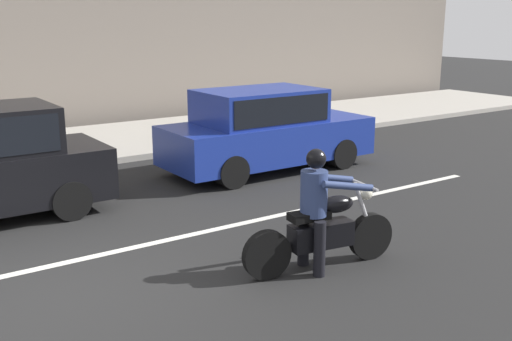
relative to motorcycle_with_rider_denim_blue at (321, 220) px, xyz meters
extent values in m
plane|color=black|center=(-3.19, 1.12, -0.65)|extent=(80.00, 80.00, 0.00)
cylinder|color=black|center=(0.77, -0.12, -0.33)|extent=(0.64, 0.22, 0.63)
cylinder|color=black|center=(-0.75, 0.12, -0.33)|extent=(0.64, 0.22, 0.63)
cylinder|color=silver|center=(0.65, -0.10, 0.04)|extent=(0.37, 0.11, 0.80)
cube|color=black|center=(0.01, 0.00, -0.19)|extent=(0.88, 0.41, 0.32)
ellipsoid|color=black|center=(0.23, -0.04, 0.19)|extent=(0.51, 0.31, 0.22)
cube|color=black|center=(-0.17, 0.02, 0.09)|extent=(0.55, 0.32, 0.10)
cylinder|color=silver|center=(0.59, -0.09, 0.41)|extent=(0.15, 0.70, 0.04)
sphere|color=silver|center=(0.67, -0.11, 0.27)|extent=(0.17, 0.17, 0.17)
cylinder|color=silver|center=(-0.26, 0.20, -0.31)|extent=(0.70, 0.18, 0.07)
cylinder|color=black|center=(-0.16, -0.18, -0.29)|extent=(0.17, 0.17, 0.71)
cylinder|color=black|center=(-0.10, 0.22, -0.29)|extent=(0.17, 0.17, 0.71)
cylinder|color=navy|center=(-0.11, 0.02, 0.37)|extent=(0.39, 0.39, 0.57)
cylinder|color=navy|center=(0.21, -0.26, 0.48)|extent=(0.73, 0.20, 0.22)
cylinder|color=navy|center=(0.28, 0.18, 0.48)|extent=(0.73, 0.20, 0.22)
sphere|color=tan|center=(-0.09, 0.01, 0.78)|extent=(0.20, 0.20, 0.20)
sphere|color=black|center=(-0.09, 0.01, 0.81)|extent=(0.25, 0.25, 0.25)
cylinder|color=black|center=(-2.00, 4.50, -0.33)|extent=(0.64, 1.76, 0.64)
cube|color=navy|center=(2.48, 4.63, -0.01)|extent=(4.47, 1.76, 0.80)
cube|color=navy|center=(2.26, 4.63, 0.73)|extent=(2.46, 1.62, 0.68)
cube|color=black|center=(2.26, 4.63, 0.73)|extent=(2.26, 1.65, 0.54)
cylinder|color=black|center=(3.87, 4.63, -0.33)|extent=(0.64, 1.82, 0.64)
cylinder|color=black|center=(1.10, 4.63, -0.33)|extent=(0.64, 1.82, 0.64)
camera|label=1|loc=(-4.78, -5.55, 2.49)|focal=42.58mm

